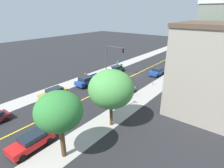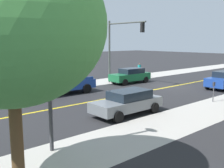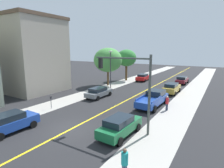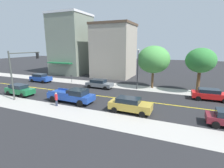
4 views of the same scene
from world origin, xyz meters
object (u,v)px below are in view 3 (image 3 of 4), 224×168
parking_meter (51,101)px  street_lamp (111,65)px  traffic_light_mast (132,80)px  maroon_sedan_right_curb (182,80)px  green_sedan_right_curb (120,126)px  blue_pickup_truck (153,99)px  red_sedan_left_curb (143,77)px  street_tree_left_near (108,60)px  street_tree_right_corner (126,58)px  pedestrian_red_shirt (167,103)px  blue_sedan_left_curb (10,122)px  gold_sedan_right_curb (172,88)px  grey_sedan_left_curb (99,92)px  pedestrian_teal_shirt (125,162)px

parking_meter → street_lamp: size_ratio=0.22×
traffic_light_mast → parking_meter: bearing=-2.5°
street_lamp → maroon_sedan_right_curb: size_ratio=1.51×
green_sedan_right_curb → blue_pickup_truck: blue_pickup_truck is taller
street_lamp → red_sedan_left_curb: bearing=79.6°
street_tree_left_near → street_lamp: (1.90, -2.14, -0.76)m
traffic_light_mast → red_sedan_left_curb: size_ratio=1.38×
street_tree_left_near → maroon_sedan_right_curb: 15.43m
street_tree_left_near → street_tree_right_corner: street_tree_left_near is taller
maroon_sedan_right_curb → pedestrian_red_shirt: bearing=-174.3°
street_tree_right_corner → parking_meter: size_ratio=4.65×
traffic_light_mast → green_sedan_right_curb: bearing=74.4°
blue_sedan_left_curb → gold_sedan_right_curb: bearing=-20.3°
street_lamp → blue_pickup_truck: 11.81m
blue_sedan_left_curb → traffic_light_mast: bearing=-56.4°
traffic_light_mast → green_sedan_right_curb: size_ratio=1.42×
grey_sedan_left_curb → green_sedan_right_curb: green_sedan_right_curb is taller
parking_meter → blue_sedan_left_curb: (1.96, -5.91, -0.11)m
parking_meter → gold_sedan_right_curb: (10.07, 15.01, -0.11)m
pedestrian_teal_shirt → pedestrian_red_shirt: 12.34m
traffic_light_mast → red_sedan_left_curb: bearing=-70.3°
street_tree_left_near → maroon_sedan_right_curb: bearing=37.9°
gold_sedan_right_curb → green_sedan_right_curb: size_ratio=1.01×
street_lamp → gold_sedan_right_curb: (10.09, 1.90, -3.20)m
street_lamp → pedestrian_red_shirt: size_ratio=3.97×
street_tree_left_near → blue_sedan_left_curb: bearing=-79.6°
gold_sedan_right_curb → blue_pickup_truck: bearing=178.0°
parking_meter → pedestrian_red_shirt: bearing=28.6°
blue_pickup_truck → gold_sedan_right_curb: bearing=-1.0°
traffic_light_mast → street_lamp: size_ratio=0.98×
red_sedan_left_curb → gold_sedan_right_curb: (8.19, -8.50, 0.04)m
street_lamp → red_sedan_left_curb: street_lamp is taller
traffic_light_mast → gold_sedan_right_curb: size_ratio=1.40×
street_tree_right_corner → street_tree_left_near: bearing=-92.9°
parking_meter → red_sedan_left_curb: 23.59m
street_tree_left_near → street_lamp: bearing=-48.4°
gold_sedan_right_curb → blue_sedan_left_curb: bearing=159.2°
pedestrian_red_shirt → street_tree_left_near: bearing=118.2°
pedestrian_teal_shirt → gold_sedan_right_curb: bearing=83.7°
traffic_light_mast → gold_sedan_right_curb: traffic_light_mast is taller
parking_meter → street_lamp: bearing=90.1°
street_tree_right_corner → blue_pickup_truck: 19.16m
pedestrian_teal_shirt → grey_sedan_left_curb: bearing=116.7°
traffic_light_mast → grey_sedan_left_curb: 11.97m
maroon_sedan_right_curb → pedestrian_teal_shirt: pedestrian_teal_shirt is taller
pedestrian_teal_shirt → blue_sedan_left_curb: bearing=166.4°
street_lamp → blue_sedan_left_curb: street_lamp is taller
street_lamp → pedestrian_teal_shirt: size_ratio=3.88×
gold_sedan_right_curb → blue_pickup_truck: size_ratio=0.74×
parking_meter → grey_sedan_left_curb: (1.79, 6.99, -0.19)m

